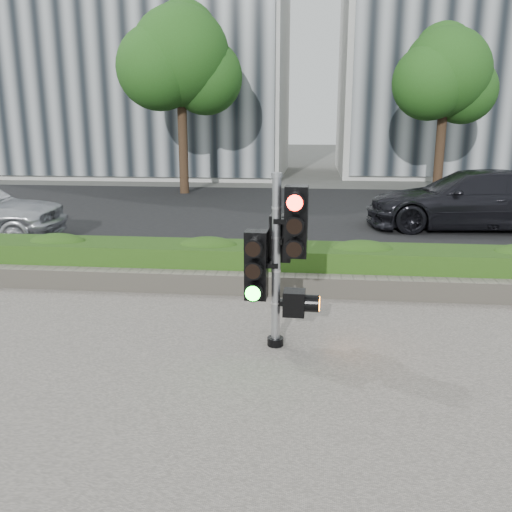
# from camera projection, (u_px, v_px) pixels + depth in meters

# --- Properties ---
(ground) EXTENTS (120.00, 120.00, 0.00)m
(ground) POSITION_uv_depth(u_px,v_px,m) (261.00, 341.00, 7.20)
(ground) COLOR #51514C
(ground) RESTS_ON ground
(sidewalk) EXTENTS (16.00, 11.00, 0.03)m
(sidewalk) POSITION_uv_depth(u_px,v_px,m) (234.00, 450.00, 4.78)
(sidewalk) COLOR #9E9389
(sidewalk) RESTS_ON ground
(road) EXTENTS (60.00, 13.00, 0.02)m
(road) POSITION_uv_depth(u_px,v_px,m) (293.00, 214.00, 16.84)
(road) COLOR black
(road) RESTS_ON ground
(curb) EXTENTS (60.00, 0.25, 0.12)m
(curb) POSITION_uv_depth(u_px,v_px,m) (278.00, 272.00, 10.22)
(curb) COLOR gray
(curb) RESTS_ON ground
(stone_wall) EXTENTS (12.00, 0.32, 0.34)m
(stone_wall) POSITION_uv_depth(u_px,v_px,m) (273.00, 284.00, 8.98)
(stone_wall) COLOR gray
(stone_wall) RESTS_ON sidewalk
(hedge) EXTENTS (12.00, 1.00, 0.68)m
(hedge) POSITION_uv_depth(u_px,v_px,m) (275.00, 265.00, 9.56)
(hedge) COLOR #4A7F27
(hedge) RESTS_ON sidewalk
(building_left) EXTENTS (16.00, 9.00, 15.00)m
(building_left) POSITION_uv_depth(u_px,v_px,m) (134.00, 29.00, 28.48)
(building_left) COLOR #B7B7B2
(building_left) RESTS_ON ground
(tree_left) EXTENTS (4.61, 4.03, 7.34)m
(tree_left) POSITION_uv_depth(u_px,v_px,m) (180.00, 60.00, 20.47)
(tree_left) COLOR black
(tree_left) RESTS_ON ground
(tree_right) EXTENTS (4.10, 3.58, 6.53)m
(tree_right) POSITION_uv_depth(u_px,v_px,m) (445.00, 76.00, 20.53)
(tree_right) COLOR black
(tree_right) RESTS_ON ground
(traffic_signal) EXTENTS (0.77, 0.56, 2.21)m
(traffic_signal) POSITION_uv_depth(u_px,v_px,m) (279.00, 253.00, 6.71)
(traffic_signal) COLOR black
(traffic_signal) RESTS_ON sidewalk
(car_dark) EXTENTS (5.42, 2.30, 1.56)m
(car_dark) POSITION_uv_depth(u_px,v_px,m) (470.00, 200.00, 14.37)
(car_dark) COLOR black
(car_dark) RESTS_ON road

